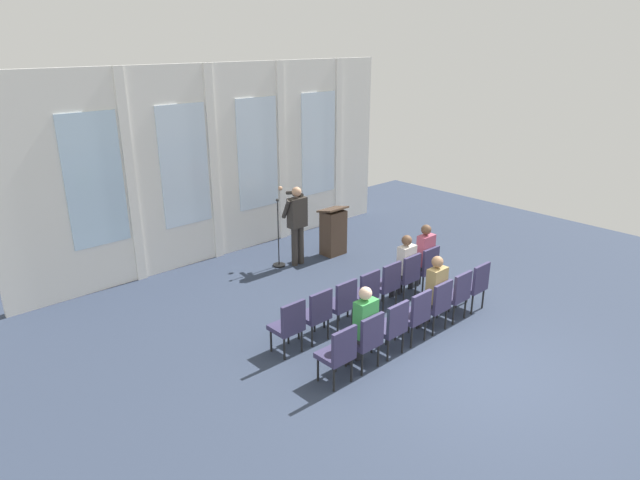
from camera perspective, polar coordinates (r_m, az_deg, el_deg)
ground_plane at (r=9.19m, az=14.03°, el=-12.18°), size 16.85×16.85×0.00m
rear_partition at (r=12.78m, az=-9.85°, el=7.81°), size 9.58×0.14×4.31m
speaker at (r=12.22m, az=-2.40°, el=2.07°), size 0.50×0.69×1.78m
mic_stand at (r=12.37m, az=-4.23°, el=-1.19°), size 0.28×0.28×1.55m
lectern at (r=12.96m, az=1.36°, el=0.88°), size 0.60×0.48×1.16m
chair_r0_c0 at (r=8.93m, az=-3.19°, el=-8.56°), size 0.46×0.44×0.94m
chair_r0_c1 at (r=9.27m, az=-0.37°, el=-7.40°), size 0.46×0.44×0.94m
chair_r0_c2 at (r=9.63m, az=2.23°, el=-6.31°), size 0.46×0.44×0.94m
chair_r0_c3 at (r=10.01m, az=4.62°, el=-5.29°), size 0.46×0.44×0.94m
chair_r0_c4 at (r=10.41m, az=6.83°, el=-4.33°), size 0.46×0.44×0.94m
chair_r0_c5 at (r=10.83m, az=8.87°, el=-3.45°), size 0.46×0.44×0.94m
audience_r0_c5 at (r=10.80m, az=8.59°, el=-2.38°), size 0.36×0.39×1.31m
chair_r0_c6 at (r=11.26m, az=10.75°, el=-2.62°), size 0.46×0.44×0.94m
audience_r0_c6 at (r=11.22m, az=10.51°, el=-1.43°), size 0.36×0.39×1.38m
chair_r1_c0 at (r=8.21m, az=1.92°, el=-11.35°), size 0.46×0.44×0.94m
chair_r1_c1 at (r=8.57m, az=4.77°, el=-9.94°), size 0.46×0.44×0.94m
audience_r1_c1 at (r=8.51m, az=4.42°, el=-8.47°), size 0.36×0.39×1.36m
chair_r1_c2 at (r=8.96m, az=7.35°, el=-8.62°), size 0.46×0.44×0.94m
chair_r1_c3 at (r=9.37m, az=9.70°, el=-7.41°), size 0.46×0.44×0.94m
chair_r1_c4 at (r=9.79m, az=11.84°, el=-6.28°), size 0.46×0.44×0.94m
audience_r1_c4 at (r=9.74m, az=11.56°, el=-4.95°), size 0.36×0.39×1.37m
chair_r1_c5 at (r=10.24m, az=13.78°, el=-5.25°), size 0.46×0.44×0.94m
chair_r1_c6 at (r=10.69m, az=15.56°, el=-4.29°), size 0.46×0.44×0.94m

